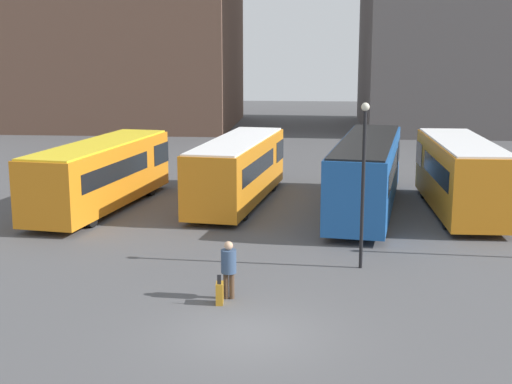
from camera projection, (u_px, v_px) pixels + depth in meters
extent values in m
plane|color=#4C4C4F|center=(249.00, 334.00, 18.79)|extent=(160.00, 160.00, 0.00)
cube|color=orange|center=(101.00, 174.00, 32.92)|extent=(4.22, 10.95, 2.74)
cube|color=black|center=(138.00, 153.00, 37.01)|extent=(2.90, 2.35, 1.04)
cube|color=black|center=(91.00, 170.00, 31.94)|extent=(3.65, 7.16, 0.82)
cube|color=yellow|center=(99.00, 143.00, 32.64)|extent=(3.98, 10.71, 0.08)
cylinder|color=black|center=(131.00, 185.00, 36.30)|extent=(2.61, 1.39, 1.01)
cylinder|color=black|center=(67.00, 214.00, 30.00)|extent=(2.61, 1.39, 1.01)
cube|color=orange|center=(238.00, 170.00, 34.08)|extent=(3.88, 10.71, 2.76)
cube|color=black|center=(257.00, 150.00, 38.11)|extent=(2.78, 2.25, 1.05)
cube|color=black|center=(233.00, 166.00, 33.11)|extent=(3.40, 6.98, 0.83)
cube|color=white|center=(238.00, 140.00, 33.79)|extent=(3.65, 10.47, 0.08)
cylinder|color=black|center=(253.00, 181.00, 37.41)|extent=(2.51, 1.24, 0.93)
cylinder|color=black|center=(220.00, 208.00, 31.21)|extent=(2.51, 1.24, 0.93)
cube|color=#1E56A3|center=(367.00, 173.00, 32.40)|extent=(4.25, 12.52, 2.95)
cube|color=black|center=(375.00, 150.00, 37.13)|extent=(2.79, 2.60, 1.12)
cube|color=black|center=(365.00, 169.00, 31.27)|extent=(3.62, 8.15, 0.88)
cube|color=black|center=(368.00, 140.00, 32.09)|extent=(4.02, 12.25, 0.08)
cylinder|color=black|center=(372.00, 184.00, 36.28)|extent=(2.47, 1.40, 1.06)
cylinder|color=black|center=(358.00, 219.00, 29.01)|extent=(2.47, 1.40, 1.06)
cube|color=orange|center=(461.00, 175.00, 32.05)|extent=(2.65, 9.75, 2.96)
cube|color=black|center=(445.00, 154.00, 35.87)|extent=(2.63, 1.81, 1.13)
cube|color=black|center=(466.00, 170.00, 31.12)|extent=(2.65, 6.25, 0.89)
cube|color=white|center=(463.00, 142.00, 31.74)|extent=(2.44, 9.55, 0.08)
cylinder|color=black|center=(447.00, 189.00, 35.26)|extent=(2.48, 0.95, 0.93)
cylinder|color=black|center=(474.00, 218.00, 29.36)|extent=(2.48, 0.95, 0.93)
cylinder|color=#4C3828|center=(226.00, 286.00, 21.35)|extent=(0.17, 0.17, 0.81)
cylinder|color=#4C3828|center=(232.00, 286.00, 21.35)|extent=(0.17, 0.17, 0.81)
cylinder|color=#334766|center=(229.00, 261.00, 21.20)|extent=(0.49, 0.49, 0.71)
sphere|color=tan|center=(229.00, 246.00, 21.10)|extent=(0.26, 0.26, 0.26)
cube|color=#B27A1E|center=(220.00, 293.00, 20.93)|extent=(0.24, 0.43, 0.65)
cube|color=black|center=(219.00, 280.00, 20.69)|extent=(0.12, 0.03, 0.29)
cylinder|color=black|center=(363.00, 190.00, 23.84)|extent=(0.12, 0.12, 5.41)
sphere|color=beige|center=(365.00, 107.00, 23.27)|extent=(0.28, 0.28, 0.28)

